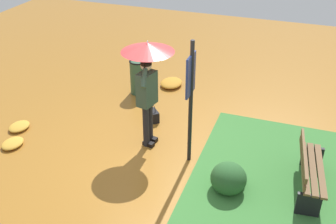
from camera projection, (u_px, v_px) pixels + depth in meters
The scene contains 11 objects.
ground_plane at pixel (158, 149), 7.64m from camera, with size 18.00×18.00×0.00m, color #9E6623.
grass_verge at pixel (311, 209), 6.23m from camera, with size 4.80×4.00×0.05m.
person_with_umbrella at pixel (147, 68), 7.13m from camera, with size 0.96×0.96×2.04m.
info_sign_post at pixel (191, 89), 6.64m from camera, with size 0.44×0.07×2.30m.
handbag at pixel (154, 115), 8.49m from camera, with size 0.32×0.31×0.37m.
park_bench at pixel (309, 170), 6.44m from camera, with size 1.40×0.50×0.75m.
trash_bin at pixel (139, 77), 9.47m from camera, with size 0.42×0.42×0.83m.
shrub_cluster at pixel (230, 178), 6.52m from camera, with size 0.65×0.59×0.53m.
leaf_pile_near_person at pixel (13, 143), 7.72m from camera, with size 0.47×0.38×0.10m.
leaf_pile_by_bench at pixel (171, 83), 9.97m from camera, with size 0.65×0.52×0.14m.
leaf_pile_far_path at pixel (19, 126), 8.25m from camera, with size 0.47×0.38×0.10m.
Camera 1 is at (-5.81, -2.28, 4.46)m, focal length 42.86 mm.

